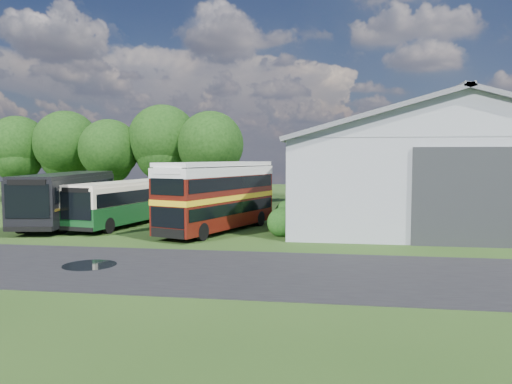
% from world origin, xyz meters
% --- Properties ---
extents(ground, '(120.00, 120.00, 0.00)m').
position_xyz_m(ground, '(0.00, 0.00, 0.00)').
color(ground, '#1C3611').
rests_on(ground, ground).
extents(asphalt_road, '(60.00, 8.00, 0.02)m').
position_xyz_m(asphalt_road, '(3.00, -3.00, 0.00)').
color(asphalt_road, black).
rests_on(asphalt_road, ground).
extents(puddle, '(2.20, 2.20, 0.01)m').
position_xyz_m(puddle, '(-1.50, -3.00, 0.00)').
color(puddle, black).
rests_on(puddle, ground).
extents(storage_shed, '(18.80, 24.80, 8.15)m').
position_xyz_m(storage_shed, '(15.00, 15.98, 4.17)').
color(storage_shed, gray).
rests_on(storage_shed, ground).
extents(tree_far_left, '(6.12, 6.12, 8.64)m').
position_xyz_m(tree_far_left, '(-23.00, 24.00, 5.56)').
color(tree_far_left, black).
rests_on(tree_far_left, ground).
extents(tree_left_a, '(6.46, 6.46, 9.12)m').
position_xyz_m(tree_left_a, '(-18.00, 24.50, 5.87)').
color(tree_left_a, black).
rests_on(tree_left_a, ground).
extents(tree_left_b, '(5.78, 5.78, 8.16)m').
position_xyz_m(tree_left_b, '(-13.00, 23.50, 5.25)').
color(tree_left_b, black).
rests_on(tree_left_b, ground).
extents(tree_mid, '(6.80, 6.80, 9.60)m').
position_xyz_m(tree_mid, '(-8.00, 24.80, 6.18)').
color(tree_mid, black).
rests_on(tree_mid, ground).
extents(tree_right_a, '(6.26, 6.26, 8.83)m').
position_xyz_m(tree_right_a, '(-3.00, 23.80, 5.69)').
color(tree_right_a, black).
rests_on(tree_right_a, ground).
extents(shrub_front, '(1.70, 1.70, 1.70)m').
position_xyz_m(shrub_front, '(5.60, 6.00, 0.00)').
color(shrub_front, '#194714').
rests_on(shrub_front, ground).
extents(shrub_mid, '(1.60, 1.60, 1.60)m').
position_xyz_m(shrub_mid, '(5.60, 8.00, 0.00)').
color(shrub_mid, '#194714').
rests_on(shrub_mid, ground).
extents(shrub_back, '(1.80, 1.80, 1.80)m').
position_xyz_m(shrub_back, '(5.60, 10.00, 0.00)').
color(shrub_back, '#194714').
rests_on(shrub_back, ground).
extents(bus_green_single, '(4.25, 10.75, 2.89)m').
position_xyz_m(bus_green_single, '(-4.98, 9.15, 1.54)').
color(bus_green_single, black).
rests_on(bus_green_single, ground).
extents(bus_maroon_double, '(5.62, 10.03, 4.20)m').
position_xyz_m(bus_maroon_double, '(1.60, 7.18, 2.10)').
color(bus_maroon_double, black).
rests_on(bus_maroon_double, ground).
extents(bus_dark_single, '(4.82, 12.64, 3.40)m').
position_xyz_m(bus_dark_single, '(-9.24, 9.12, 1.81)').
color(bus_dark_single, black).
rests_on(bus_dark_single, ground).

